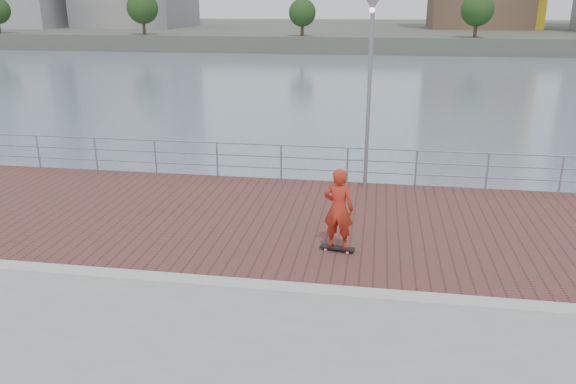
# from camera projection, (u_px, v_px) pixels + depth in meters

# --- Properties ---
(water) EXTENTS (400.00, 400.00, 0.00)m
(water) POSITION_uv_depth(u_px,v_px,m) (272.00, 374.00, 11.53)
(water) COLOR slate
(water) RESTS_ON ground
(brick_lane) EXTENTS (40.00, 6.80, 0.02)m
(brick_lane) POSITION_uv_depth(u_px,v_px,m) (298.00, 220.00, 14.26)
(brick_lane) COLOR brown
(brick_lane) RESTS_ON seawall
(curb) EXTENTS (40.00, 0.40, 0.06)m
(curb) POSITION_uv_depth(u_px,v_px,m) (272.00, 286.00, 10.88)
(curb) COLOR #B7B5AD
(curb) RESTS_ON seawall
(far_shore) EXTENTS (320.00, 95.00, 2.50)m
(far_shore) POSITION_uv_depth(u_px,v_px,m) (374.00, 31.00, 125.69)
(far_shore) COLOR #4C5142
(far_shore) RESTS_ON ground
(guardrail) EXTENTS (39.06, 0.06, 1.13)m
(guardrail) POSITION_uv_depth(u_px,v_px,m) (314.00, 159.00, 17.22)
(guardrail) COLOR #8C9EA8
(guardrail) RESTS_ON brick_lane
(street_lamp) EXTENTS (0.41, 1.20, 5.68)m
(street_lamp) POSITION_uv_depth(u_px,v_px,m) (371.00, 51.00, 15.05)
(street_lamp) COLOR gray
(street_lamp) RESTS_ON brick_lane
(skateboard) EXTENTS (0.80, 0.33, 0.09)m
(skateboard) POSITION_uv_depth(u_px,v_px,m) (337.00, 248.00, 12.46)
(skateboard) COLOR black
(skateboard) RESTS_ON brick_lane
(skateboarder) EXTENTS (0.73, 0.55, 1.82)m
(skateboarder) POSITION_uv_depth(u_px,v_px,m) (338.00, 209.00, 12.16)
(skateboarder) COLOR #B52818
(skateboarder) RESTS_ON skateboard
(shoreline_trees) EXTENTS (169.26, 5.07, 6.76)m
(shoreline_trees) POSITION_uv_depth(u_px,v_px,m) (524.00, 10.00, 78.30)
(shoreline_trees) COLOR #473323
(shoreline_trees) RESTS_ON far_shore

